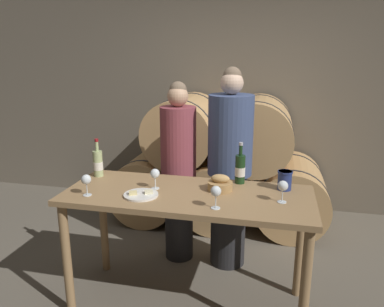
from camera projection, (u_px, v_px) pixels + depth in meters
ground_plane at (188, 302)px, 2.87m from camera, size 10.00×10.00×0.00m
stone_wall_back at (229, 75)px, 4.45m from camera, size 10.00×0.12×3.20m
barrel_stack at (220, 166)px, 4.15m from camera, size 2.32×0.95×1.41m
tasting_table at (188, 208)px, 2.67m from camera, size 1.75×0.71×0.90m
person_left at (179, 172)px, 3.32m from camera, size 0.31×0.31×1.62m
person_right at (230, 170)px, 3.21m from camera, size 0.38×0.38×1.75m
wine_bottle_red at (240, 169)px, 2.81m from camera, size 0.08×0.08×0.32m
wine_bottle_white at (98, 163)px, 2.97m from camera, size 0.08×0.08×0.31m
blue_crock at (285, 180)px, 2.68m from camera, size 0.11×0.11×0.14m
bread_basket at (220, 184)px, 2.67m from camera, size 0.18×0.18×0.12m
cheese_plate at (141, 195)px, 2.58m from camera, size 0.24×0.24×0.04m
wine_glass_far_left at (86, 180)px, 2.56m from camera, size 0.07×0.07×0.15m
wine_glass_left at (155, 174)px, 2.69m from camera, size 0.07×0.07×0.15m
wine_glass_center at (216, 192)px, 2.35m from camera, size 0.07×0.07×0.15m
wine_glass_right at (283, 187)px, 2.44m from camera, size 0.07×0.07×0.15m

